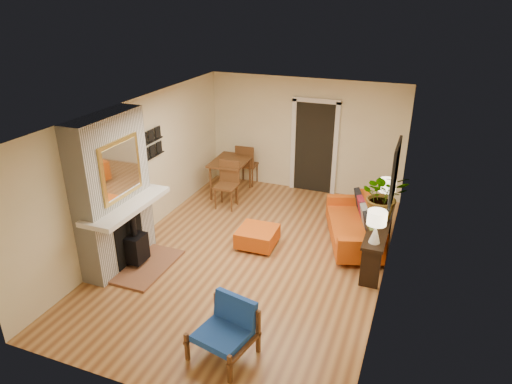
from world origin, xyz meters
The scene contains 10 objects.
room_shell centered at (0.60, 2.63, 1.24)m, with size 6.50×6.50×6.50m.
fireplace centered at (-2.00, -1.00, 1.24)m, with size 1.09×1.68×2.60m.
sofa centered at (1.64, 1.15, 0.33)m, with size 1.38×2.06×0.75m.
ottoman centered at (-0.03, 0.35, 0.20)m, with size 0.70×0.70×0.35m.
blue_chair centered at (0.58, -2.30, 0.41)m, with size 0.85×0.84×0.75m.
dining_table centered at (-1.37, 2.35, 0.66)m, with size 0.85×1.88×1.01m.
console_table centered at (2.07, 0.63, 0.58)m, with size 0.34×1.85×0.72m.
lamp_near centered at (2.07, -0.05, 1.06)m, with size 0.30×0.30×0.54m.
lamp_far centered at (2.07, 1.31, 1.06)m, with size 0.30×0.30×0.54m.
houseplant centered at (2.06, 0.86, 1.15)m, with size 0.76×0.66×0.84m, color #1E5919.
Camera 1 is at (2.58, -6.47, 4.31)m, focal length 32.00 mm.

